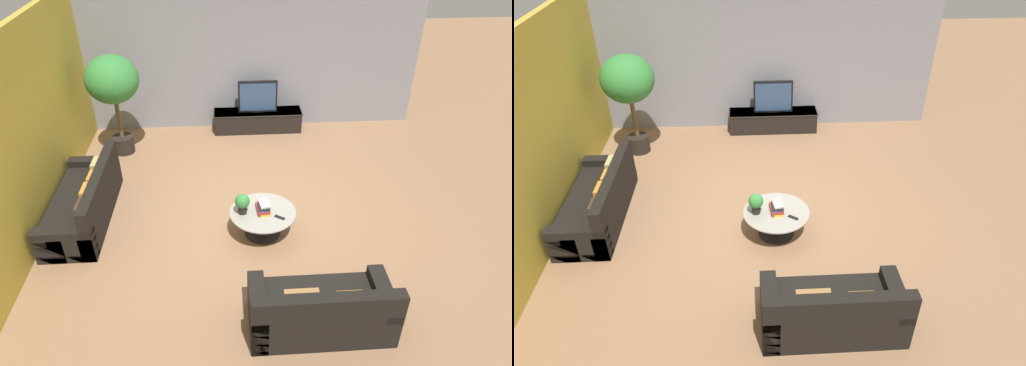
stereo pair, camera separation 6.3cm
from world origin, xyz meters
The scene contains 12 objects.
ground_plane centered at (0.00, 0.00, 0.00)m, with size 24.00×24.00×0.00m, color #8C6647.
back_wall_stone centered at (0.00, 3.26, 1.50)m, with size 7.40×0.12×3.00m, color gray.
side_wall_left centered at (-3.26, 0.20, 1.50)m, with size 0.12×7.40×3.00m, color gold.
media_console centered at (0.30, 2.94, 0.23)m, with size 1.89×0.50×0.44m.
television centered at (0.30, 2.94, 0.77)m, with size 0.82×0.13×0.67m.
coffee_table centered at (0.13, -0.56, 0.29)m, with size 1.00×1.00×0.41m.
couch_by_wall centered at (-2.67, 0.03, 0.29)m, with size 0.84×2.14×0.84m.
couch_near_entry centered at (0.67, -2.38, 0.28)m, with size 1.72×0.84×0.84m.
potted_palm_tall centered at (-2.44, 2.17, 1.43)m, with size 0.98×0.98×1.97m.
potted_plant_tabletop centered at (-0.18, -0.56, 0.60)m, with size 0.22×0.22×0.33m.
book_stack centered at (0.14, -0.54, 0.48)m, with size 0.22×0.33×0.16m.
remote_black centered at (0.36, -0.72, 0.42)m, with size 0.04×0.16×0.02m, color black.
Camera 1 is at (-0.35, -5.99, 4.59)m, focal length 32.00 mm.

